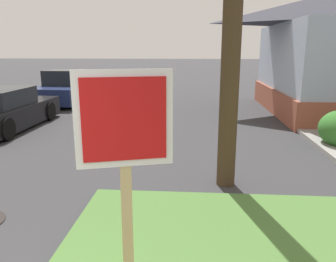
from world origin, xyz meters
name	(u,v)px	position (x,y,z in m)	size (l,w,h in m)	color
stop_sign	(127,199)	(1.22, 1.79, 1.16)	(0.76, 0.37, 2.17)	tan
parked_sedan_black	(1,111)	(-4.03, 8.82, 0.54)	(2.00, 4.31, 1.25)	black
pickup_truck_navy	(73,88)	(-3.80, 14.45, 0.62)	(2.23, 5.51, 1.48)	#19234C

